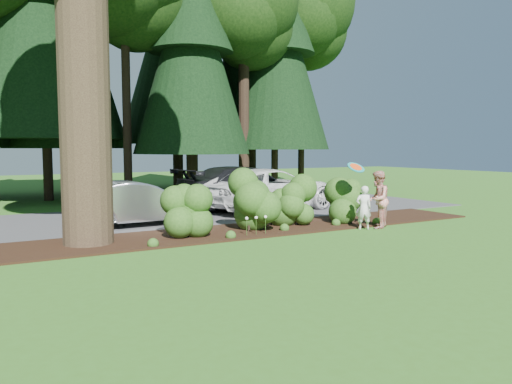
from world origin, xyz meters
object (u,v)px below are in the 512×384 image
(adult, at_px, (378,200))
(frisbee, at_px, (356,167))
(car_silver_wagon, at_px, (137,203))
(car_white_suv, at_px, (270,189))
(child, at_px, (364,208))
(car_dark_suv, at_px, (245,187))

(adult, bearing_deg, frisbee, -69.98)
(car_silver_wagon, height_order, car_white_suv, car_white_suv)
(child, height_order, adult, adult)
(car_dark_suv, xyz_separation_m, frisbee, (0.52, -6.14, 0.99))
(car_silver_wagon, xyz_separation_m, frisbee, (5.69, -3.66, 1.14))
(car_dark_suv, bearing_deg, car_silver_wagon, 107.82)
(adult, height_order, frisbee, frisbee)
(child, xyz_separation_m, adult, (0.55, -0.00, 0.22))
(car_dark_suv, distance_m, frisbee, 6.24)
(car_dark_suv, xyz_separation_m, child, (0.53, -6.51, -0.21))
(child, xyz_separation_m, frisbee, (-0.01, 0.37, 1.20))
(car_white_suv, height_order, adult, adult)
(adult, relative_size, frisbee, 3.22)
(car_white_suv, height_order, car_dark_suv, car_dark_suv)
(car_white_suv, bearing_deg, adult, 175.57)
(car_white_suv, xyz_separation_m, car_dark_suv, (-0.44, 1.25, 0.03))
(car_silver_wagon, relative_size, car_white_suv, 0.72)
(car_silver_wagon, bearing_deg, adult, -125.37)
(adult, bearing_deg, car_dark_suv, -117.55)
(child, bearing_deg, car_dark_suv, -61.17)
(car_dark_suv, bearing_deg, frisbee, 177.02)
(adult, distance_m, frisbee, 1.19)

